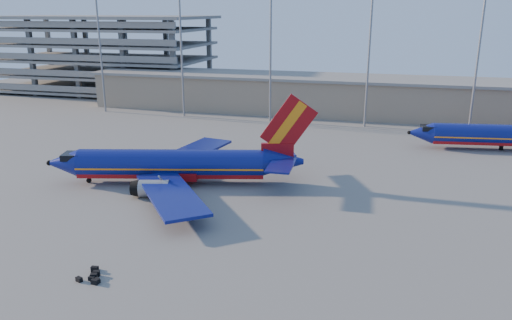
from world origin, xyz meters
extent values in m
plane|color=slate|center=(0.00, 0.00, 0.00)|extent=(220.00, 220.00, 0.00)
cube|color=gray|center=(10.00, 58.00, 4.00)|extent=(120.00, 15.00, 8.00)
cube|color=slate|center=(10.00, 58.00, 8.20)|extent=(122.00, 16.00, 0.60)
cube|color=slate|center=(-62.00, 74.00, 1.00)|extent=(60.00, 30.00, 0.70)
cube|color=slate|center=(-62.00, 74.00, 5.20)|extent=(60.00, 30.00, 0.70)
cube|color=slate|center=(-62.00, 74.00, 9.40)|extent=(60.00, 30.00, 0.70)
cube|color=slate|center=(-62.00, 74.00, 13.60)|extent=(60.00, 30.00, 0.70)
cube|color=slate|center=(-62.00, 74.00, 17.80)|extent=(60.00, 30.00, 0.70)
cube|color=slate|center=(-62.00, 74.00, 21.00)|extent=(62.00, 32.00, 0.80)
cube|color=slate|center=(-62.00, 87.00, 10.50)|extent=(1.20, 1.20, 21.00)
cylinder|color=gray|center=(-45.00, 46.00, 14.00)|extent=(0.44, 0.44, 28.00)
cylinder|color=gray|center=(-25.00, 46.00, 14.00)|extent=(0.44, 0.44, 28.00)
cylinder|color=gray|center=(-5.00, 46.00, 14.00)|extent=(0.44, 0.44, 28.00)
cylinder|color=gray|center=(15.00, 46.00, 14.00)|extent=(0.44, 0.44, 28.00)
cylinder|color=gray|center=(35.00, 46.00, 14.00)|extent=(0.44, 0.44, 28.00)
cylinder|color=navy|center=(-8.39, 3.17, 2.84)|extent=(25.39, 10.07, 3.89)
cube|color=#9E0C12|center=(-8.39, 3.17, 1.84)|extent=(25.20, 9.36, 1.37)
cube|color=orange|center=(-8.39, 3.17, 2.57)|extent=(25.40, 10.11, 0.23)
cone|color=navy|center=(-22.73, -0.53, 2.84)|extent=(5.24, 4.87, 3.89)
cube|color=black|center=(-21.41, -0.19, 3.83)|extent=(3.12, 3.28, 0.84)
cone|color=navy|center=(6.46, 7.01, 3.20)|extent=(6.26, 5.13, 3.89)
cube|color=#9E0C12|center=(5.65, 6.80, 4.62)|extent=(4.42, 1.66, 2.31)
cube|color=#9E0C12|center=(7.07, 7.17, 8.30)|extent=(7.55, 2.25, 8.38)
cube|color=orange|center=(6.87, 7.12, 8.30)|extent=(5.08, 1.71, 6.58)
cube|color=navy|center=(5.16, 10.36, 3.78)|extent=(5.82, 7.42, 0.23)
cube|color=navy|center=(6.95, 3.45, 3.78)|extent=(3.44, 6.85, 0.23)
cube|color=navy|center=(-9.18, 12.52, 1.89)|extent=(7.87, 16.93, 0.37)
cube|color=navy|center=(-4.55, -5.38, 1.89)|extent=(14.25, 16.02, 0.37)
cube|color=#9E0C12|center=(-7.88, 3.31, 1.42)|extent=(7.13, 5.54, 1.05)
cylinder|color=gray|center=(-10.98, 8.15, 1.21)|extent=(4.21, 3.08, 2.21)
cylinder|color=gray|center=(-8.24, -2.43, 1.21)|extent=(4.21, 3.08, 2.21)
cylinder|color=gray|center=(-19.58, 0.28, 0.58)|extent=(0.31, 0.31, 1.16)
cylinder|color=black|center=(-19.58, 0.28, 0.34)|extent=(0.72, 0.42, 0.67)
cylinder|color=black|center=(-7.55, 6.21, 0.44)|extent=(1.00, 0.78, 0.88)
cylinder|color=black|center=(-6.18, 0.92, 0.44)|extent=(1.00, 0.78, 0.88)
cylinder|color=navy|center=(38.71, 33.85, 2.61)|extent=(23.51, 7.02, 3.58)
cube|color=#9E0C12|center=(38.71, 33.85, 1.69)|extent=(23.41, 6.35, 1.26)
cube|color=orange|center=(38.71, 33.85, 2.37)|extent=(23.52, 7.06, 0.21)
cone|color=navy|center=(25.21, 31.81, 2.61)|extent=(4.56, 4.15, 3.58)
cube|color=black|center=(26.46, 32.00, 3.53)|extent=(2.67, 2.84, 0.77)
cylinder|color=black|center=(38.71, 33.85, 0.44)|extent=(0.77, 0.77, 0.87)
cube|color=black|center=(-5.32, -23.04, 0.20)|extent=(0.69, 0.55, 0.40)
cube|color=black|center=(-3.65, -22.75, 0.20)|extent=(0.61, 0.55, 0.40)
cube|color=black|center=(-3.73, -23.11, 0.23)|extent=(0.62, 0.34, 0.46)
cube|color=black|center=(-4.35, -22.25, 0.24)|extent=(0.70, 0.60, 0.48)
cube|color=black|center=(-4.35, -22.55, 0.19)|extent=(0.57, 0.42, 0.37)
cube|color=black|center=(-4.35, -21.83, 0.26)|extent=(0.64, 0.47, 0.53)
cube|color=black|center=(-4.97, -21.18, 0.26)|extent=(0.62, 0.41, 0.53)
cube|color=black|center=(-5.06, -20.93, 0.18)|extent=(0.69, 0.57, 0.35)
camera|label=1|loc=(20.05, -56.50, 22.93)|focal=35.00mm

